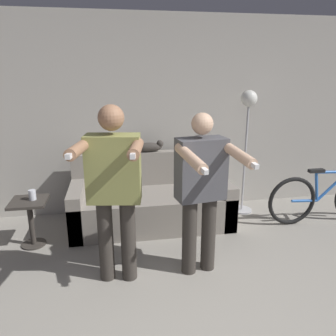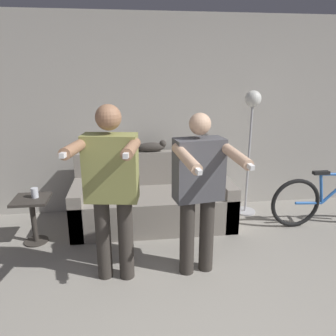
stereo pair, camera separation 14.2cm
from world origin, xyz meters
name	(u,v)px [view 2 (the right image)]	position (x,y,z in m)	size (l,w,h in m)	color
wall_back	(168,116)	(0.00, 2.98, 1.30)	(10.00, 0.05, 2.60)	#B7B2A8
couch	(153,202)	(-0.25, 2.46, 0.28)	(1.98, 0.84, 0.87)	gray
person_left	(111,183)	(-0.71, 1.33, 0.95)	(0.60, 0.74, 1.64)	#38332D
person_right	(199,186)	(0.08, 1.33, 0.89)	(0.58, 0.73, 1.55)	#38332D
cat	(152,147)	(-0.24, 2.77, 0.94)	(0.49, 0.13, 0.15)	#3D3833
floor_lamp	(251,123)	(1.04, 2.62, 1.25)	(0.29, 0.29, 1.66)	#B2B2B7
side_table	(33,212)	(-1.64, 2.13, 0.38)	(0.38, 0.38, 0.54)	#38332D
cup	(35,193)	(-1.60, 2.15, 0.60)	(0.08, 0.08, 0.11)	silver
bicycle	(330,200)	(1.95, 2.12, 0.33)	(1.55, 0.07, 0.72)	black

